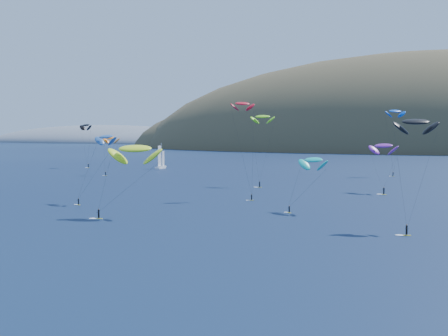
% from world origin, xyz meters
% --- Properties ---
extents(headland, '(460.00, 250.00, 60.00)m').
position_xyz_m(headland, '(-445.26, 750.08, -3.36)').
color(headland, slate).
rests_on(headland, ground).
extents(sailboat, '(9.99, 8.64, 12.40)m').
position_xyz_m(sailboat, '(-72.42, 199.80, 0.99)').
color(sailboat, white).
rests_on(sailboat, ground).
extents(kitesurfer_1, '(7.37, 7.43, 17.09)m').
position_xyz_m(kitesurfer_1, '(-71.60, 156.18, 15.02)').
color(kitesurfer_1, yellow).
rests_on(kitesurfer_1, ground).
extents(kitesurfer_2, '(12.02, 11.24, 17.52)m').
position_xyz_m(kitesurfer_2, '(1.07, 53.26, 14.42)').
color(kitesurfer_2, yellow).
rests_on(kitesurfer_2, ground).
extents(kitesurfer_3, '(8.20, 11.44, 25.00)m').
position_xyz_m(kitesurfer_3, '(1.34, 134.97, 22.76)').
color(kitesurfer_3, yellow).
rests_on(kitesurfer_3, ground).
extents(kitesurfer_4, '(9.11, 10.27, 28.34)m').
position_xyz_m(kitesurfer_4, '(36.15, 197.11, 25.94)').
color(kitesurfer_4, yellow).
rests_on(kitesurfer_4, ground).
extents(kitesurfer_5, '(9.00, 8.79, 13.84)m').
position_xyz_m(kitesurfer_5, '(34.14, 75.47, 11.65)').
color(kitesurfer_5, yellow).
rests_on(kitesurfer_5, ground).
extents(kitesurfer_6, '(9.78, 12.23, 16.24)m').
position_xyz_m(kitesurfer_6, '(42.07, 126.79, 13.72)').
color(kitesurfer_6, yellow).
rests_on(kitesurfer_6, ground).
extents(kitesurfer_7, '(8.41, 12.94, 22.10)m').
position_xyz_m(kitesurfer_7, '(57.76, 59.67, 19.86)').
color(kitesurfer_7, yellow).
rests_on(kitesurfer_7, ground).
extents(kitesurfer_9, '(8.38, 8.25, 27.23)m').
position_xyz_m(kitesurfer_9, '(9.49, 95.00, 25.37)').
color(kitesurfer_9, yellow).
rests_on(kitesurfer_9, ground).
extents(kitesurfer_10, '(7.92, 11.40, 18.72)m').
position_xyz_m(kitesurfer_10, '(-19.22, 72.88, 16.66)').
color(kitesurfer_10, yellow).
rests_on(kitesurfer_10, ground).
extents(kitesurfer_12, '(9.15, 6.89, 23.11)m').
position_xyz_m(kitesurfer_12, '(-111.39, 194.85, 20.71)').
color(kitesurfer_12, yellow).
rests_on(kitesurfer_12, ground).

